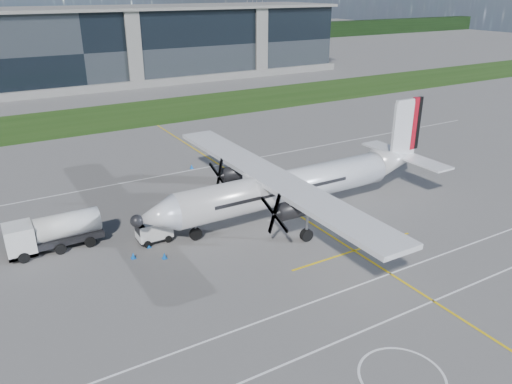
{
  "coord_description": "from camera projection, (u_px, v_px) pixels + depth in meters",
  "views": [
    {
      "loc": [
        -21.48,
        -32.18,
        19.51
      ],
      "look_at": [
        -1.69,
        1.5,
        3.38
      ],
      "focal_mm": 35.0,
      "sensor_mm": 36.0,
      "label": 1
    }
  ],
  "objects": [
    {
      "name": "terminal_building",
      "position": [
        73.0,
        49.0,
        104.04
      ],
      "size": [
        120.0,
        20.0,
        15.0
      ],
      "primitive_type": "cube",
      "color": "black",
      "rests_on": "ground"
    },
    {
      "name": "safety_cone_nose_stbd",
      "position": [
        148.0,
        245.0,
        40.19
      ],
      "size": [
        0.36,
        0.36,
        0.5
      ],
      "primitive_type": "cone",
      "color": "#0A56B8",
      "rests_on": "ground"
    },
    {
      "name": "grass_strip",
      "position": [
        121.0,
        115.0,
        81.39
      ],
      "size": [
        400.0,
        18.0,
        0.04
      ],
      "primitive_type": "cube",
      "color": "#1E3E10",
      "rests_on": "ground"
    },
    {
      "name": "safety_cone_stbdwing",
      "position": [
        192.0,
        166.0,
        57.63
      ],
      "size": [
        0.36,
        0.36,
        0.5
      ],
      "primitive_type": "cone",
      "color": "#0A56B8",
      "rests_on": "ground"
    },
    {
      "name": "fuel_tanker_truck",
      "position": [
        47.0,
        234.0,
        39.31
      ],
      "size": [
        7.61,
        2.47,
        2.86
      ],
      "primitive_type": null,
      "color": "silver",
      "rests_on": "ground"
    },
    {
      "name": "white_lane_line",
      "position": [
        401.0,
        315.0,
        31.99
      ],
      "size": [
        90.0,
        0.15,
        0.01
      ],
      "primitive_type": "cube",
      "color": "white",
      "rests_on": "ground"
    },
    {
      "name": "safety_cone_nose_port",
      "position": [
        164.0,
        256.0,
        38.54
      ],
      "size": [
        0.36,
        0.36,
        0.5
      ],
      "primitive_type": "cone",
      "color": "#0A56B8",
      "rests_on": "ground"
    },
    {
      "name": "ground_crew_person",
      "position": [
        185.0,
        213.0,
        43.96
      ],
      "size": [
        0.93,
        1.01,
        2.03
      ],
      "primitive_type": "imported",
      "rotation": [
        0.0,
        0.0,
        1.04
      ],
      "color": "#F25907",
      "rests_on": "ground"
    },
    {
      "name": "safety_cone_fwd",
      "position": [
        133.0,
        255.0,
        38.56
      ],
      "size": [
        0.36,
        0.36,
        0.5
      ],
      "primitive_type": "cone",
      "color": "#0A56B8",
      "rests_on": "ground"
    },
    {
      "name": "tree_line",
      "position": [
        33.0,
        44.0,
        153.57
      ],
      "size": [
        400.0,
        6.0,
        6.0
      ],
      "primitive_type": "cube",
      "color": "black",
      "rests_on": "ground"
    },
    {
      "name": "baggage_tug",
      "position": [
        154.0,
        231.0,
        40.98
      ],
      "size": [
        2.98,
        1.79,
        1.79
      ],
      "primitive_type": null,
      "color": "white",
      "rests_on": "ground"
    },
    {
      "name": "ground",
      "position": [
        136.0,
        127.0,
        75.02
      ],
      "size": [
        400.0,
        400.0,
        0.0
      ],
      "primitive_type": "plane",
      "color": "slate",
      "rests_on": "ground"
    },
    {
      "name": "turboprop_aircraft",
      "position": [
        297.0,
        166.0,
        44.41
      ],
      "size": [
        30.13,
        31.25,
        9.37
      ],
      "primitive_type": null,
      "color": "white",
      "rests_on": "ground"
    },
    {
      "name": "yellow_taxiway_centerline",
      "position": [
        254.0,
        187.0,
        52.52
      ],
      "size": [
        0.2,
        70.0,
        0.01
      ],
      "primitive_type": "cube",
      "color": "yellow",
      "rests_on": "ground"
    }
  ]
}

